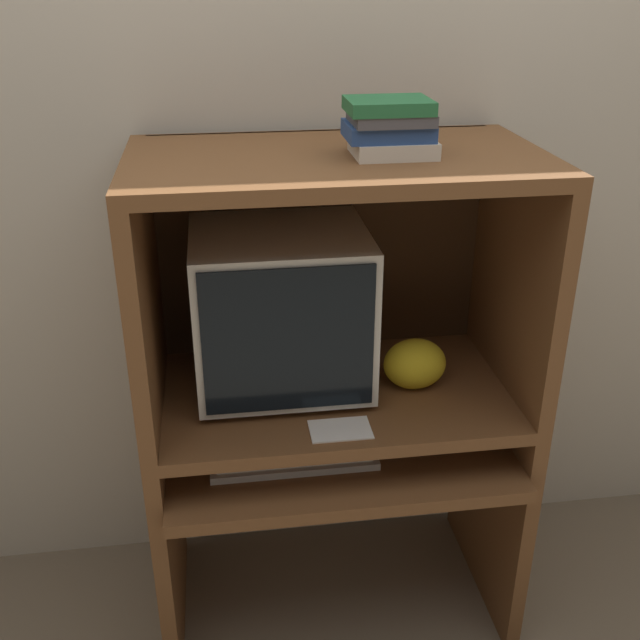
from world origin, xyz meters
name	(u,v)px	position (x,y,z in m)	size (l,w,h in m)	color
wall_back	(317,155)	(0.00, 0.63, 1.30)	(6.00, 0.06, 2.60)	beige
desk_base	(336,501)	(0.00, 0.24, 0.40)	(1.00, 0.61, 0.60)	brown
desk_monitor_shelf	(335,398)	(0.00, 0.28, 0.71)	(1.00, 0.57, 0.14)	brown
hutch_upper	(334,237)	(0.00, 0.32, 1.17)	(1.00, 0.57, 0.64)	brown
crt_monitor	(281,308)	(-0.14, 0.34, 0.97)	(0.45, 0.41, 0.43)	beige
keyboard	(294,458)	(-0.13, 0.16, 0.62)	(0.44, 0.14, 0.03)	beige
mouse	(393,449)	(0.14, 0.16, 0.62)	(0.06, 0.04, 0.03)	#B7B7B7
snack_bag	(415,364)	(0.21, 0.27, 0.81)	(0.17, 0.13, 0.14)	gold
book_stack	(390,127)	(0.12, 0.25, 1.45)	(0.20, 0.16, 0.13)	beige
paper_card	(340,429)	(-0.02, 0.08, 0.75)	(0.15, 0.10, 0.00)	white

